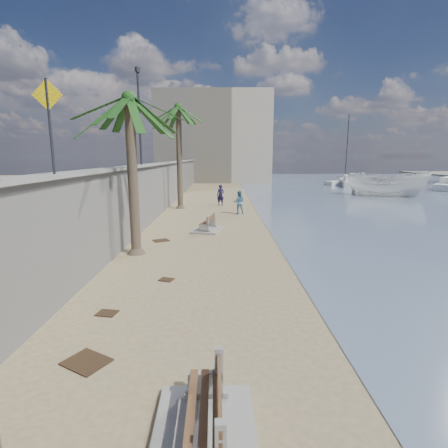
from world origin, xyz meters
name	(u,v)px	position (x,y,z in m)	size (l,w,h in m)	color
ground_plane	(246,328)	(0.00, 0.00, 0.00)	(140.00, 140.00, 0.00)	#96815C
seawall	(164,186)	(-5.20, 20.00, 1.75)	(0.45, 70.00, 3.50)	gray
wall_cap	(164,163)	(-5.20, 20.00, 3.55)	(0.80, 70.00, 0.12)	gray
end_building	(214,139)	(-2.00, 52.00, 7.00)	(18.00, 12.00, 14.00)	#B7AA93
bench_near	(204,418)	(-0.82, -3.44, 0.41)	(1.56, 2.25, 0.93)	gray
bench_far	(208,224)	(-1.40, 11.21, 0.37)	(1.80, 2.29, 0.85)	gray
palm_mid	(129,100)	(-4.24, 6.60, 6.24)	(5.00, 5.00, 7.22)	brown
palm_back	(178,109)	(-3.93, 19.83, 7.62)	(5.00, 5.00, 8.65)	brown
pedestrian_sign	(49,113)	(-5.00, 1.50, 5.15)	(0.78, 0.07, 2.40)	#2D2D33
streetlight	(139,108)	(-5.10, 12.00, 6.64)	(0.28, 0.28, 5.12)	#2D2D33
person_a	(221,194)	(-0.74, 21.32, 1.01)	(0.73, 0.49, 2.02)	#181437
person_b	(239,201)	(0.61, 17.04, 0.94)	(0.90, 0.70, 1.87)	teal
boat_cruiser	(387,183)	(16.50, 28.38, 1.35)	(2.98, 3.06, 3.50)	silver
yacht_far	(351,183)	(17.65, 41.85, 0.35)	(9.04, 2.53, 1.50)	silver
sailboat_west	(345,182)	(17.31, 43.38, 0.34)	(6.51, 4.34, 10.05)	silver
debris_a	(86,362)	(-3.30, -1.45, 0.01)	(0.85, 0.68, 0.03)	#382616
debris_b	(107,313)	(-3.61, 0.78, 0.01)	(0.51, 0.41, 0.03)	#382616
debris_c	(161,240)	(-3.59, 8.87, 0.01)	(0.73, 0.59, 0.03)	#382616
debris_d	(166,280)	(-2.45, 3.32, 0.01)	(0.46, 0.37, 0.03)	#382616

